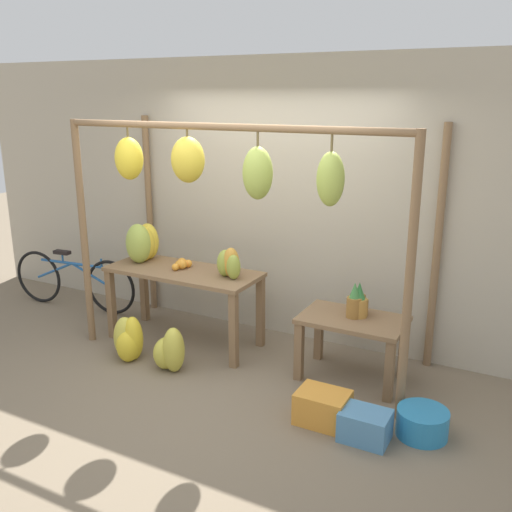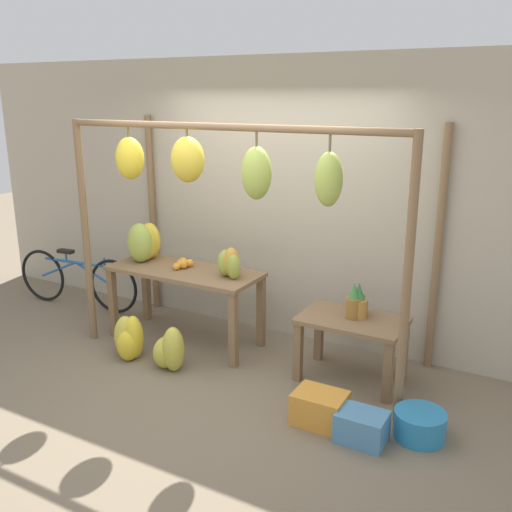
{
  "view_description": "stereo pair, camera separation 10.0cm",
  "coord_description": "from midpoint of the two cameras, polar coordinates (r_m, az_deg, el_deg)",
  "views": [
    {
      "loc": [
        2.44,
        -3.68,
        2.44
      ],
      "look_at": [
        0.1,
        0.74,
        1.01
      ],
      "focal_mm": 40.0,
      "sensor_mm": 36.0,
      "label": 1
    },
    {
      "loc": [
        2.52,
        -3.63,
        2.44
      ],
      "look_at": [
        0.1,
        0.74,
        1.01
      ],
      "focal_mm": 40.0,
      "sensor_mm": 36.0,
      "label": 2
    }
  ],
  "objects": [
    {
      "name": "ground_plane",
      "position": [
        5.05,
        -5.67,
        -13.07
      ],
      "size": [
        20.0,
        20.0,
        0.0
      ],
      "primitive_type": "plane",
      "color": "#756651"
    },
    {
      "name": "shop_wall_back",
      "position": [
        5.76,
        1.88,
        5.53
      ],
      "size": [
        8.0,
        0.08,
        2.8
      ],
      "color": "#B2A893",
      "rests_on": "ground_plane"
    },
    {
      "name": "stall_awning",
      "position": [
        4.9,
        -3.72,
        6.86
      ],
      "size": [
        3.24,
        1.2,
        2.21
      ],
      "color": "brown",
      "rests_on": "ground_plane"
    },
    {
      "name": "display_table_main",
      "position": [
        5.72,
        -7.75,
        -2.53
      ],
      "size": [
        1.55,
        0.63,
        0.76
      ],
      "color": "brown",
      "rests_on": "ground_plane"
    },
    {
      "name": "display_table_side",
      "position": [
        5.06,
        9.06,
        -7.35
      ],
      "size": [
        0.9,
        0.57,
        0.58
      ],
      "color": "brown",
      "rests_on": "ground_plane"
    },
    {
      "name": "banana_pile_on_table",
      "position": [
        6.0,
        -11.87,
        1.24
      ],
      "size": [
        0.33,
        0.4,
        0.41
      ],
      "color": "gold",
      "rests_on": "display_table_main"
    },
    {
      "name": "orange_pile",
      "position": [
        5.72,
        -7.93,
        -0.82
      ],
      "size": [
        0.15,
        0.23,
        0.09
      ],
      "color": "orange",
      "rests_on": "display_table_main"
    },
    {
      "name": "pineapple_cluster",
      "position": [
        5.02,
        9.6,
        -4.65
      ],
      "size": [
        0.17,
        0.23,
        0.32
      ],
      "color": "#B27F38",
      "rests_on": "display_table_side"
    },
    {
      "name": "banana_pile_ground_left",
      "position": [
        5.61,
        -13.12,
        -8.13
      ],
      "size": [
        0.4,
        0.4,
        0.43
      ],
      "color": "yellow",
      "rests_on": "ground_plane"
    },
    {
      "name": "banana_pile_ground_right",
      "position": [
        5.32,
        -9.12,
        -9.4
      ],
      "size": [
        0.38,
        0.31,
        0.43
      ],
      "color": "gold",
      "rests_on": "ground_plane"
    },
    {
      "name": "fruit_crate_white",
      "position": [
        4.54,
        6.03,
        -14.82
      ],
      "size": [
        0.39,
        0.3,
        0.25
      ],
      "color": "orange",
      "rests_on": "ground_plane"
    },
    {
      "name": "blue_bucket",
      "position": [
        4.53,
        15.67,
        -15.77
      ],
      "size": [
        0.38,
        0.38,
        0.21
      ],
      "color": "teal",
      "rests_on": "ground_plane"
    },
    {
      "name": "parked_bicycle",
      "position": [
        7.01,
        -18.18,
        -2.34
      ],
      "size": [
        1.67,
        0.21,
        0.69
      ],
      "color": "black",
      "rests_on": "ground_plane"
    },
    {
      "name": "papaya_pile",
      "position": [
        5.37,
        -3.22,
        -0.79
      ],
      "size": [
        0.29,
        0.21,
        0.29
      ],
      "color": "#93A33D",
      "rests_on": "display_table_main"
    },
    {
      "name": "fruit_crate_purple",
      "position": [
        4.39,
        10.18,
        -16.36
      ],
      "size": [
        0.35,
        0.27,
        0.23
      ],
      "color": "#4C84B2",
      "rests_on": "ground_plane"
    }
  ]
}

